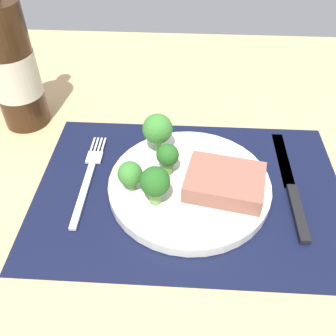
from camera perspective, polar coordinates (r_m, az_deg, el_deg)
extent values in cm
cube|color=tan|center=(55.88, 3.20, -4.53)|extent=(140.00, 110.00, 3.00)
cube|color=black|center=(54.66, 3.27, -3.37)|extent=(44.94, 31.26, 0.30)
cylinder|color=silver|center=(53.98, 3.30, -2.68)|extent=(23.46, 23.46, 1.60)
cube|color=#8C5647|center=(52.00, 8.74, -2.14)|extent=(12.01, 9.96, 2.64)
cylinder|color=#5B8942|center=(52.14, -5.71, -2.58)|extent=(1.21, 1.21, 1.39)
sphere|color=#387A2D|center=(50.61, -5.88, -0.88)|extent=(3.47, 3.47, 3.47)
cylinder|color=#5B8942|center=(57.77, -1.56, 3.66)|extent=(1.22, 1.22, 2.20)
sphere|color=#387A2D|center=(55.87, -1.62, 6.07)|extent=(4.60, 4.60, 4.60)
cylinder|color=#6B994C|center=(49.96, -1.96, -4.35)|extent=(1.64, 1.64, 2.12)
sphere|color=#235B1E|center=(47.93, -2.04, -2.11)|extent=(4.06, 4.06, 4.06)
cylinder|color=#5B8942|center=(54.10, -0.06, 0.16)|extent=(1.72, 1.72, 1.92)
sphere|color=#235B1E|center=(52.51, -0.06, 2.03)|extent=(3.26, 3.26, 3.26)
cube|color=silver|center=(54.92, -12.91, -3.84)|extent=(1.00, 13.00, 0.50)
cube|color=silver|center=(60.25, -11.29, 1.59)|extent=(2.40, 2.60, 0.40)
cube|color=silver|center=(62.73, -11.52, 3.50)|extent=(0.30, 3.60, 0.35)
cube|color=silver|center=(62.59, -10.99, 3.49)|extent=(0.30, 3.60, 0.35)
cube|color=silver|center=(62.45, -10.45, 3.48)|extent=(0.30, 3.60, 0.35)
cube|color=silver|center=(62.32, -9.91, 3.46)|extent=(0.30, 3.60, 0.35)
cube|color=black|center=(54.03, 19.40, -6.47)|extent=(1.40, 10.00, 0.80)
cube|color=silver|center=(62.00, 17.38, 1.49)|extent=(1.80, 13.00, 0.30)
cylinder|color=#331E0F|center=(67.09, -22.89, 14.01)|extent=(7.74, 7.74, 21.03)
cylinder|color=beige|center=(67.56, -22.65, 13.24)|extent=(7.90, 7.90, 7.36)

